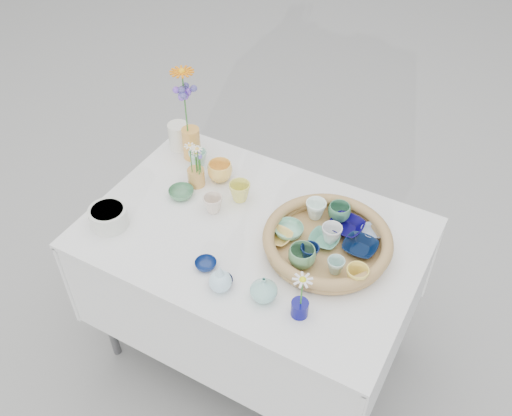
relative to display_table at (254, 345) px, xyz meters
The scene contains 34 objects.
ground 0.00m from the display_table, ahead, with size 80.00×80.00×0.00m, color gray.
display_table is the anchor object (origin of this frame).
wicker_tray 0.85m from the display_table, 10.12° to the left, with size 0.47×0.47×0.08m, color #A27645, non-canonical shape.
tray_ceramic_0 0.87m from the display_table, 27.80° to the left, with size 0.13×0.13×0.03m, color #080441.
tray_ceramic_1 0.89m from the display_table, 12.76° to the left, with size 0.12×0.12×0.03m, color black.
tray_ceramic_2 0.93m from the display_table, ahead, with size 0.08×0.08×0.07m, color #EACD52.
tray_ceramic_3 0.84m from the display_table, 13.23° to the left, with size 0.11×0.11×0.03m, color #559D7F.
tray_ceramic_4 0.86m from the display_table, 17.70° to the right, with size 0.10×0.10×0.08m, color #558D5C.
tray_ceramic_5 0.81m from the display_table, 15.74° to the left, with size 0.11×0.11×0.03m, color #75BC9B.
tray_ceramic_6 0.86m from the display_table, 43.73° to the left, with size 0.08×0.08×0.07m, color white.
tray_ceramic_7 0.87m from the display_table, 15.77° to the left, with size 0.08×0.08×0.07m, color silver.
tray_ceramic_8 0.91m from the display_table, 24.47° to the left, with size 0.09×0.09×0.03m, color #97B0D9.
tray_ceramic_9 0.85m from the display_table, ahead, with size 0.07×0.07×0.06m, color #0A194A.
tray_ceramic_10 0.80m from the display_table, ahead, with size 0.10×0.10×0.02m, color #F0C15E.
tray_ceramic_11 0.89m from the display_table, ahead, with size 0.06×0.06×0.06m, color #A3C9BE.
tray_ceramic_12 0.88m from the display_table, 37.64° to the left, with size 0.09×0.09×0.07m, color #42835D.
loose_ceramic_0 0.87m from the display_table, 143.42° to the left, with size 0.10×0.10×0.08m, color #FFC558.
loose_ceramic_1 0.83m from the display_table, 135.95° to the left, with size 0.09×0.09×0.08m, color #DDD759.
loose_ceramic_2 0.86m from the display_table, behind, with size 0.10×0.10×0.03m, color #487F56.
loose_ceramic_3 0.82m from the display_table, behind, with size 0.08×0.08×0.07m, color beige.
loose_ceramic_4 0.81m from the display_table, 104.65° to the right, with size 0.08×0.08×0.02m, color navy.
loose_ceramic_5 0.93m from the display_table, 149.72° to the left, with size 0.08×0.08×0.07m, color #9CD5C1.
loose_ceramic_6 0.83m from the display_table, 83.98° to the right, with size 0.08×0.08×0.03m, color #080E34.
fluted_bowl 0.98m from the display_table, 155.05° to the right, with size 0.15×0.15×0.08m, color silver, non-canonical shape.
bud_vase_paleblue 0.88m from the display_table, 82.90° to the right, with size 0.08×0.08×0.12m, color #B8E2F5, non-canonical shape.
bud_vase_seafoam 0.87m from the display_table, 54.54° to the right, with size 0.09×0.09×0.10m, color #8DCBBD.
bud_vase_cobalt 0.90m from the display_table, 39.25° to the right, with size 0.06×0.06×0.06m, color #090965.
single_daisy 0.98m from the display_table, 39.15° to the right, with size 0.08×0.08×0.14m, color white, non-canonical shape.
tall_vase_yellow 0.99m from the display_table, 149.25° to the left, with size 0.08×0.08×0.14m, color gold.
gerbera 1.18m from the display_table, 150.33° to the left, with size 0.11×0.11×0.29m, color orange, non-canonical shape.
hydrangea 1.13m from the display_table, 150.67° to the left, with size 0.07×0.07×0.25m, color #4F4997, non-canonical shape.
white_pitcher 1.03m from the display_table, 151.06° to the left, with size 0.13×0.09×0.12m, color silver, non-canonical shape.
daisy_cup 0.88m from the display_table, 159.69° to the left, with size 0.07×0.07×0.08m, color #CC9246.
daisy_posy 0.97m from the display_table, 159.20° to the left, with size 0.08×0.08×0.13m, color white, non-canonical shape.
Camera 1 is at (0.75, -1.33, 2.31)m, focal length 40.00 mm.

